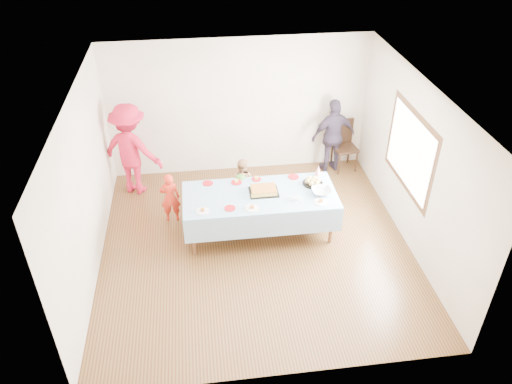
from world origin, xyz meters
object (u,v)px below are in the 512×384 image
Objects in this scene: birthday_cake at (264,190)px; adult_left at (131,150)px; dining_chair at (344,142)px; party_table at (260,197)px.

adult_left reaches higher than birthday_cake.
adult_left is at bearing 176.74° from dining_chair.
birthday_cake is 2.71m from adult_left.
dining_chair is 0.57× the size of adult_left.
dining_chair is at bearing 44.57° from party_table.
birthday_cake is at bearing -143.34° from dining_chair.
birthday_cake is 2.69m from dining_chair.
party_table is 5.27× the size of birthday_cake.
party_table is at bearing -143.58° from dining_chair.
adult_left is at bearing 143.72° from party_table.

